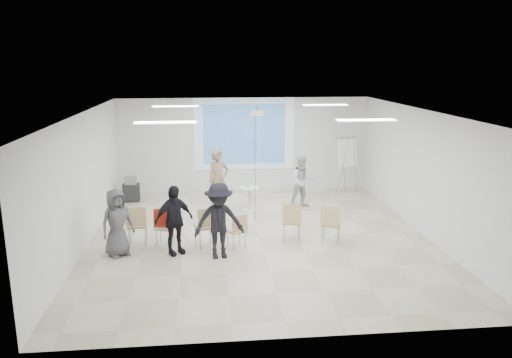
{
  "coord_description": "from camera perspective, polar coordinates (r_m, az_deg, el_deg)",
  "views": [
    {
      "loc": [
        -1.23,
        -11.27,
        4.14
      ],
      "look_at": [
        0.0,
        0.8,
        1.25
      ],
      "focal_mm": 35.0,
      "sensor_mm": 36.0,
      "label": 1
    }
  ],
  "objects": [
    {
      "name": "controller_left",
      "position": [
        14.13,
        -3.63,
        1.8
      ],
      "size": [
        0.08,
        0.12,
        0.04
      ],
      "primitive_type": "cube",
      "rotation": [
        0.0,
        0.0,
        0.46
      ],
      "color": "white",
      "rests_on": "player_left"
    },
    {
      "name": "chair_right_inner",
      "position": [
        11.65,
        4.11,
        -4.6
      ],
      "size": [
        0.5,
        0.52,
        0.93
      ],
      "rotation": [
        0.0,
        0.0,
        -0.15
      ],
      "color": "tan",
      "rests_on": "floor"
    },
    {
      "name": "audience_mid",
      "position": [
        10.59,
        -4.26,
        -4.25
      ],
      "size": [
        1.3,
        0.84,
        1.87
      ],
      "primitive_type": "imported",
      "rotation": [
        0.0,
        0.0,
        0.16
      ],
      "color": "black",
      "rests_on": "floor"
    },
    {
      "name": "fluor_panel_sw",
      "position": [
        9.87,
        -10.32,
        6.38
      ],
      "size": [
        1.2,
        0.3,
        0.02
      ],
      "primitive_type": "cube",
      "color": "white",
      "rests_on": "ceiling"
    },
    {
      "name": "chair_left_inner",
      "position": [
        11.32,
        -5.73,
        -5.12
      ],
      "size": [
        0.56,
        0.58,
        0.94
      ],
      "rotation": [
        0.0,
        0.0,
        0.3
      ],
      "color": "tan",
      "rests_on": "floor"
    },
    {
      "name": "ceiling_projector",
      "position": [
        12.91,
        0.13,
        6.95
      ],
      "size": [
        0.3,
        0.25,
        3.0
      ],
      "color": "white",
      "rests_on": "ceiling"
    },
    {
      "name": "player_right",
      "position": [
        14.33,
        5.35,
        0.07
      ],
      "size": [
        0.93,
        0.79,
        1.7
      ],
      "primitive_type": "imported",
      "rotation": [
        0.0,
        0.0,
        0.18
      ],
      "color": "silver",
      "rests_on": "floor"
    },
    {
      "name": "audience_outer",
      "position": [
        11.14,
        -15.64,
        -4.39
      ],
      "size": [
        0.97,
        0.91,
        1.66
      ],
      "primitive_type": "imported",
      "rotation": [
        0.0,
        0.0,
        0.64
      ],
      "color": "#545458",
      "rests_on": "floor"
    },
    {
      "name": "fluor_panel_ne",
      "position": [
        13.7,
        7.92,
        8.38
      ],
      "size": [
        1.2,
        0.3,
        0.02
      ],
      "primitive_type": "cube",
      "color": "white",
      "rests_on": "ceiling"
    },
    {
      "name": "red_jacket",
      "position": [
        11.33,
        -10.53,
        -4.39
      ],
      "size": [
        0.43,
        0.18,
        0.4
      ],
      "primitive_type": "cube",
      "rotation": [
        0.0,
        0.0,
        -0.21
      ],
      "color": "#B52716",
      "rests_on": "chair_left_mid"
    },
    {
      "name": "chair_center",
      "position": [
        11.23,
        -2.09,
        -5.67
      ],
      "size": [
        0.5,
        0.51,
        0.8
      ],
      "rotation": [
        0.0,
        0.0,
        0.39
      ],
      "color": "tan",
      "rests_on": "floor"
    },
    {
      "name": "laptop",
      "position": [
        11.43,
        -5.84,
        -5.21
      ],
      "size": [
        0.4,
        0.34,
        0.03
      ],
      "primitive_type": "imported",
      "rotation": [
        0.0,
        0.0,
        3.44
      ],
      "color": "black",
      "rests_on": "chair_left_inner"
    },
    {
      "name": "wall_left",
      "position": [
        11.91,
        -19.36,
        -0.17
      ],
      "size": [
        0.1,
        9.0,
        3.0
      ],
      "primitive_type": "cube",
      "color": "silver",
      "rests_on": "floor"
    },
    {
      "name": "fluor_panel_nw",
      "position": [
        13.34,
        -9.2,
        8.2
      ],
      "size": [
        1.2,
        0.3,
        0.02
      ],
      "primitive_type": "cube",
      "color": "white",
      "rests_on": "ceiling"
    },
    {
      "name": "projection_halo",
      "position": [
        15.96,
        -1.34,
        5.15
      ],
      "size": [
        3.2,
        0.01,
        2.3
      ],
      "primitive_type": "cube",
      "color": "silver",
      "rests_on": "wall_back"
    },
    {
      "name": "av_cart",
      "position": [
        15.47,
        -14.06,
        -1.23
      ],
      "size": [
        0.52,
        0.43,
        0.74
      ],
      "rotation": [
        0.0,
        0.0,
        0.07
      ],
      "color": "black",
      "rests_on": "floor"
    },
    {
      "name": "player_left",
      "position": [
        13.95,
        -4.31,
        0.31
      ],
      "size": [
        0.86,
        0.76,
        1.98
      ],
      "primitive_type": "imported",
      "rotation": [
        0.0,
        0.0,
        0.46
      ],
      "color": "#8F7858",
      "rests_on": "floor"
    },
    {
      "name": "controller_right",
      "position": [
        14.47,
        4.48,
        1.43
      ],
      "size": [
        0.06,
        0.12,
        0.04
      ],
      "primitive_type": "cube",
      "rotation": [
        0.0,
        0.0,
        0.18
      ],
      "color": "white",
      "rests_on": "player_right"
    },
    {
      "name": "wall_right",
      "position": [
        12.72,
        18.86,
        0.69
      ],
      "size": [
        0.1,
        9.0,
        3.0
      ],
      "primitive_type": "cube",
      "color": "silver",
      "rests_on": "floor"
    },
    {
      "name": "flipchart_easel",
      "position": [
        15.83,
        10.4,
        3.05
      ],
      "size": [
        0.77,
        0.6,
        1.84
      ],
      "rotation": [
        0.0,
        0.0,
        0.29
      ],
      "color": "gray",
      "rests_on": "floor"
    },
    {
      "name": "chair_left_mid",
      "position": [
        11.55,
        -10.5,
        -5.24
      ],
      "size": [
        0.47,
        0.49,
        0.83
      ],
      "rotation": [
        0.0,
        0.0,
        -0.21
      ],
      "color": "tan",
      "rests_on": "floor"
    },
    {
      "name": "audience_left",
      "position": [
        10.94,
        -9.39,
        -4.1
      ],
      "size": [
        1.2,
        1.05,
        1.77
      ],
      "primitive_type": "imported",
      "rotation": [
        0.0,
        0.0,
        0.53
      ],
      "color": "black",
      "rests_on": "floor"
    },
    {
      "name": "floor",
      "position": [
        12.08,
        0.39,
        -6.89
      ],
      "size": [
        8.0,
        9.0,
        0.1
      ],
      "primitive_type": "cube",
      "color": "beige",
      "rests_on": "ground"
    },
    {
      "name": "chair_far_left",
      "position": [
        11.63,
        -13.45,
        -4.86
      ],
      "size": [
        0.47,
        0.5,
        0.96
      ],
      "rotation": [
        0.0,
        0.0,
        0.04
      ],
      "color": "tan",
      "rests_on": "floor"
    },
    {
      "name": "chair_right_far",
      "position": [
        11.58,
        8.56,
        -4.84
      ],
      "size": [
        0.57,
        0.59,
        0.92
      ],
      "rotation": [
        0.0,
        0.0,
        -0.37
      ],
      "color": "tan",
      "rests_on": "floor"
    },
    {
      "name": "fluor_panel_se",
      "position": [
        10.35,
        12.48,
        6.6
      ],
      "size": [
        1.2,
        0.3,
        0.02
      ],
      "primitive_type": "cube",
      "color": "white",
      "rests_on": "ceiling"
    },
    {
      "name": "pedestal_table",
      "position": [
        14.03,
        -0.7,
        -2.1
      ],
      "size": [
        0.72,
        0.72,
        0.7
      ],
      "rotation": [
        0.0,
        0.0,
        -0.31
      ],
      "color": "white",
      "rests_on": "floor"
    },
    {
      "name": "projection_image",
      "position": [
        15.95,
        -1.34,
        5.14
      ],
      "size": [
        2.6,
        0.01,
        1.9
      ],
      "primitive_type": "cube",
      "color": "#336CAD",
      "rests_on": "wall_back"
    },
    {
      "name": "ceiling",
      "position": [
        11.39,
        0.41,
        7.91
      ],
      "size": [
        8.0,
        9.0,
        0.1
      ],
      "primitive_type": "cube",
      "color": "white",
      "rests_on": "wall_back"
    },
    {
      "name": "wall_back",
      "position": [
        16.08,
        -1.36,
        3.95
      ],
      "size": [
        8.0,
        0.1,
        3.0
      ],
      "primitive_type": "cube",
      "color": "silver",
      "rests_on": "floor"
    }
  ]
}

